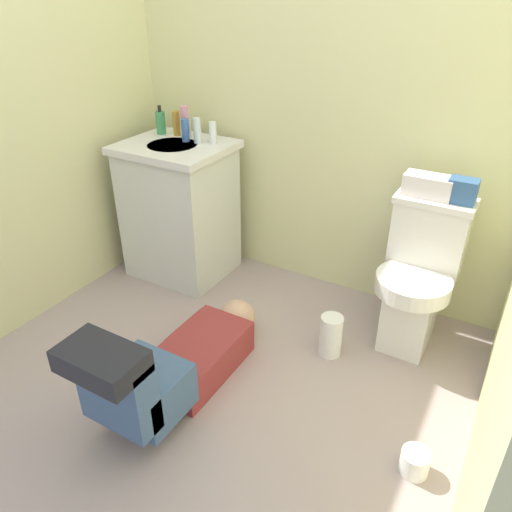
% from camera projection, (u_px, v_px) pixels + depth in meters
% --- Properties ---
extents(ground_plane, '(2.72, 2.92, 0.04)m').
position_uv_depth(ground_plane, '(221.00, 370.00, 2.38)').
color(ground_plane, '#A5908B').
extents(wall_back, '(2.38, 0.08, 2.40)m').
position_uv_depth(wall_back, '(321.00, 74.00, 2.53)').
color(wall_back, beige).
rests_on(wall_back, ground_plane).
extents(wall_left, '(0.08, 1.92, 2.40)m').
position_uv_depth(wall_left, '(5.00, 85.00, 2.28)').
color(wall_left, beige).
rests_on(wall_left, ground_plane).
extents(toilet, '(0.36, 0.46, 0.75)m').
position_uv_depth(toilet, '(418.00, 277.00, 2.39)').
color(toilet, silver).
rests_on(toilet, ground_plane).
extents(vanity_cabinet, '(0.60, 0.52, 0.82)m').
position_uv_depth(vanity_cabinet, '(180.00, 209.00, 2.96)').
color(vanity_cabinet, silver).
rests_on(vanity_cabinet, ground_plane).
extents(faucet, '(0.02, 0.02, 0.10)m').
position_uv_depth(faucet, '(189.00, 129.00, 2.84)').
color(faucet, silver).
rests_on(faucet, vanity_cabinet).
extents(person_plumber, '(0.39, 1.06, 0.52)m').
position_uv_depth(person_plumber, '(173.00, 364.00, 2.13)').
color(person_plumber, maroon).
rests_on(person_plumber, ground_plane).
extents(tissue_box, '(0.22, 0.11, 0.10)m').
position_uv_depth(tissue_box, '(428.00, 186.00, 2.26)').
color(tissue_box, silver).
rests_on(tissue_box, toilet).
extents(toiletry_bag, '(0.12, 0.09, 0.11)m').
position_uv_depth(toiletry_bag, '(463.00, 191.00, 2.19)').
color(toiletry_bag, '#33598C').
rests_on(toiletry_bag, toilet).
extents(soap_dispenser, '(0.06, 0.06, 0.17)m').
position_uv_depth(soap_dispenser, '(161.00, 122.00, 2.90)').
color(soap_dispenser, '#3E9255').
rests_on(soap_dispenser, vanity_cabinet).
extents(bottle_amber, '(0.04, 0.04, 0.14)m').
position_uv_depth(bottle_amber, '(176.00, 123.00, 2.88)').
color(bottle_amber, gold).
rests_on(bottle_amber, vanity_cabinet).
extents(bottle_pink, '(0.05, 0.05, 0.18)m').
position_uv_depth(bottle_pink, '(185.00, 122.00, 2.83)').
color(bottle_pink, pink).
rests_on(bottle_pink, vanity_cabinet).
extents(bottle_blue, '(0.04, 0.04, 0.13)m').
position_uv_depth(bottle_blue, '(185.00, 130.00, 2.77)').
color(bottle_blue, '#3C68BA').
rests_on(bottle_blue, vanity_cabinet).
extents(bottle_clear, '(0.04, 0.04, 0.14)m').
position_uv_depth(bottle_clear, '(197.00, 131.00, 2.74)').
color(bottle_clear, silver).
rests_on(bottle_clear, vanity_cabinet).
extents(bottle_white, '(0.04, 0.04, 0.12)m').
position_uv_depth(bottle_white, '(213.00, 133.00, 2.74)').
color(bottle_white, white).
rests_on(bottle_white, vanity_cabinet).
extents(paper_towel_roll, '(0.11, 0.11, 0.22)m').
position_uv_depth(paper_towel_roll, '(331.00, 336.00, 2.41)').
color(paper_towel_roll, white).
rests_on(paper_towel_roll, ground_plane).
extents(toilet_paper_roll, '(0.11, 0.11, 0.10)m').
position_uv_depth(toilet_paper_roll, '(415.00, 462.00, 1.85)').
color(toilet_paper_roll, white).
rests_on(toilet_paper_roll, ground_plane).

